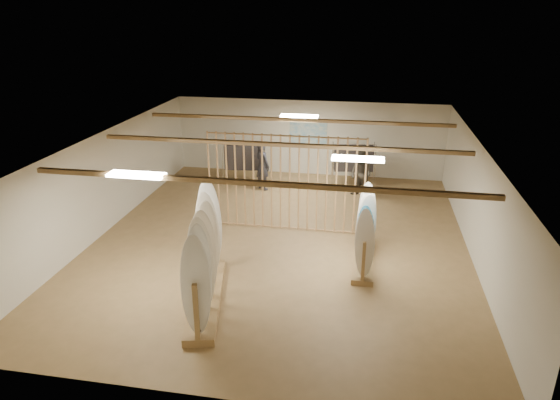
% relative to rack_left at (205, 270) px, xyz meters
% --- Properties ---
extents(floor, '(12.00, 12.00, 0.00)m').
position_rel_rack_left_xyz_m(floor, '(1.05, 3.25, -0.77)').
color(floor, '#99774A').
rests_on(floor, ground).
extents(ceiling, '(12.00, 12.00, 0.00)m').
position_rel_rack_left_xyz_m(ceiling, '(1.05, 3.25, 2.03)').
color(ceiling, gray).
rests_on(ceiling, ground).
extents(wall_back, '(12.00, 0.00, 12.00)m').
position_rel_rack_left_xyz_m(wall_back, '(1.05, 9.25, 0.63)').
color(wall_back, silver).
rests_on(wall_back, ground).
extents(wall_front, '(12.00, 0.00, 12.00)m').
position_rel_rack_left_xyz_m(wall_front, '(1.05, -2.75, 0.63)').
color(wall_front, silver).
rests_on(wall_front, ground).
extents(wall_left, '(0.00, 12.00, 12.00)m').
position_rel_rack_left_xyz_m(wall_left, '(-3.95, 3.25, 0.63)').
color(wall_left, silver).
rests_on(wall_left, ground).
extents(wall_right, '(0.00, 12.00, 12.00)m').
position_rel_rack_left_xyz_m(wall_right, '(6.05, 3.25, 0.63)').
color(wall_right, silver).
rests_on(wall_right, ground).
extents(ceiling_slats, '(9.50, 6.12, 0.10)m').
position_rel_rack_left_xyz_m(ceiling_slats, '(1.05, 3.25, 1.95)').
color(ceiling_slats, '#9B7746').
rests_on(ceiling_slats, ground).
extents(light_panels, '(1.20, 0.35, 0.06)m').
position_rel_rack_left_xyz_m(light_panels, '(1.05, 3.25, 1.97)').
color(light_panels, white).
rests_on(light_panels, ground).
extents(bamboo_partition, '(4.45, 0.05, 2.78)m').
position_rel_rack_left_xyz_m(bamboo_partition, '(1.05, 4.05, 0.63)').
color(bamboo_partition, tan).
rests_on(bamboo_partition, ground).
extents(poster, '(1.40, 0.03, 0.90)m').
position_rel_rack_left_xyz_m(poster, '(1.05, 9.23, 0.83)').
color(poster, '#378AC2').
rests_on(poster, ground).
extents(rack_left, '(1.29, 3.26, 2.24)m').
position_rel_rack_left_xyz_m(rack_left, '(0.00, 0.00, 0.00)').
color(rack_left, '#9B7746').
rests_on(rack_left, floor).
extents(rack_right, '(0.53, 2.30, 1.85)m').
position_rel_rack_left_xyz_m(rack_right, '(3.34, 2.36, -0.14)').
color(rack_right, '#9B7746').
rests_on(rack_right, floor).
extents(clothing_rack_a, '(1.45, 0.50, 1.55)m').
position_rel_rack_left_xyz_m(clothing_rack_a, '(-1.05, 7.64, 0.24)').
color(clothing_rack_a, silver).
rests_on(clothing_rack_a, floor).
extents(clothing_rack_b, '(1.45, 0.56, 1.57)m').
position_rel_rack_left_xyz_m(clothing_rack_b, '(2.81, 8.16, 0.25)').
color(clothing_rack_b, silver).
rests_on(clothing_rack_b, floor).
extents(shopper_a, '(0.84, 0.81, 1.92)m').
position_rel_rack_left_xyz_m(shopper_a, '(-0.28, 7.24, 0.19)').
color(shopper_a, '#292931').
rests_on(shopper_a, floor).
extents(shopper_b, '(1.14, 1.13, 1.88)m').
position_rel_rack_left_xyz_m(shopper_b, '(3.11, 6.98, 0.17)').
color(shopper_b, '#332F27').
rests_on(shopper_b, floor).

